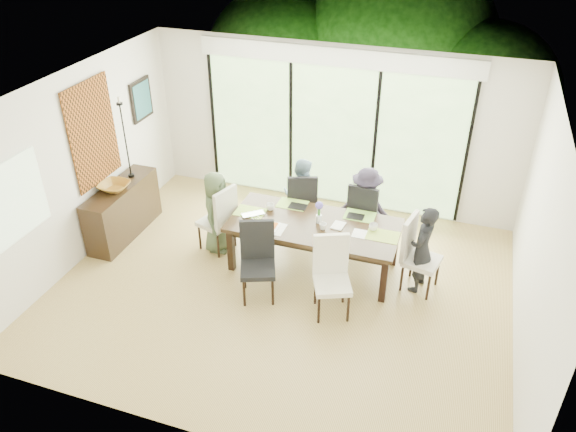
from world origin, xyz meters
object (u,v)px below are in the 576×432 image
(chair_near_left, at_px, (258,264))
(laptop, at_px, (254,216))
(cup_c, at_px, (373,227))
(vase, at_px, (319,219))
(chair_right_end, at_px, (423,256))
(person_right_end, at_px, (422,250))
(cup_b, at_px, (323,226))
(person_far_left, at_px, (301,196))
(chair_near_right, at_px, (332,279))
(chair_far_right, at_px, (365,212))
(cup_a, at_px, (270,207))
(chair_far_left, at_px, (301,201))
(person_left_end, at_px, (217,212))
(sideboard, at_px, (123,211))
(person_far_right, at_px, (366,207))
(chair_left_end, at_px, (216,217))
(bowl, at_px, (114,187))
(table_top, at_px, (314,225))

(chair_near_left, distance_m, laptop, 0.87)
(cup_c, bearing_deg, vase, -176.19)
(chair_right_end, bearing_deg, person_right_end, 102.30)
(cup_b, bearing_deg, chair_near_left, -130.17)
(person_right_end, relative_size, person_far_left, 1.00)
(vase, bearing_deg, laptop, -170.54)
(chair_near_right, bearing_deg, cup_c, 49.69)
(person_right_end, bearing_deg, cup_c, -87.03)
(person_right_end, bearing_deg, cup_b, -74.37)
(chair_far_right, xyz_separation_m, chair_near_left, (-1.05, -1.72, 0.00))
(chair_near_right, distance_m, cup_a, 1.59)
(chair_far_left, height_order, vase, chair_far_left)
(person_left_end, bearing_deg, laptop, -101.28)
(sideboard, bearing_deg, person_far_right, 14.76)
(person_far_left, bearing_deg, laptop, 72.74)
(chair_near_right, distance_m, person_far_left, 1.95)
(chair_near_left, relative_size, person_right_end, 0.85)
(chair_left_end, distance_m, chair_near_left, 1.33)
(chair_far_right, distance_m, chair_near_right, 1.72)
(chair_right_end, bearing_deg, vase, 100.33)
(chair_left_end, distance_m, cup_c, 2.31)
(chair_right_end, xyz_separation_m, chair_near_right, (-1.00, -0.87, 0.00))
(vase, relative_size, sideboard, 0.08)
(chair_far_right, xyz_separation_m, person_far_right, (0.00, -0.02, 0.09))
(chair_near_left, bearing_deg, bowl, 143.96)
(cup_a, bearing_deg, chair_near_right, -40.36)
(chair_far_right, bearing_deg, person_left_end, 27.40)
(table_top, xyz_separation_m, chair_near_right, (0.50, -0.87, -0.17))
(chair_near_right, relative_size, person_far_left, 0.85)
(chair_right_end, relative_size, vase, 9.17)
(laptop, relative_size, cup_c, 2.66)
(chair_far_right, xyz_separation_m, person_right_end, (0.93, -0.85, 0.09))
(chair_near_left, bearing_deg, chair_right_end, 2.07)
(cup_a, distance_m, cup_c, 1.50)
(chair_left_end, xyz_separation_m, chair_right_end, (3.00, 0.00, 0.00))
(cup_a, bearing_deg, chair_near_left, -78.91)
(chair_far_right, height_order, vase, chair_far_right)
(table_top, bearing_deg, person_right_end, 0.00)
(chair_far_left, bearing_deg, bowl, 2.04)
(vase, bearing_deg, chair_right_end, -1.97)
(person_right_end, relative_size, laptop, 3.91)
(laptop, bearing_deg, cup_b, -39.55)
(table_top, xyz_separation_m, chair_far_right, (0.55, 0.85, -0.17))
(chair_near_left, xyz_separation_m, chair_near_right, (1.00, 0.00, 0.00))
(chair_near_left, distance_m, cup_c, 1.64)
(chair_right_end, height_order, laptop, chair_right_end)
(person_left_end, height_order, laptop, person_left_end)
(person_far_left, xyz_separation_m, cup_a, (-0.25, -0.68, 0.15))
(chair_near_right, relative_size, person_far_right, 0.85)
(vase, bearing_deg, cup_b, -56.31)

